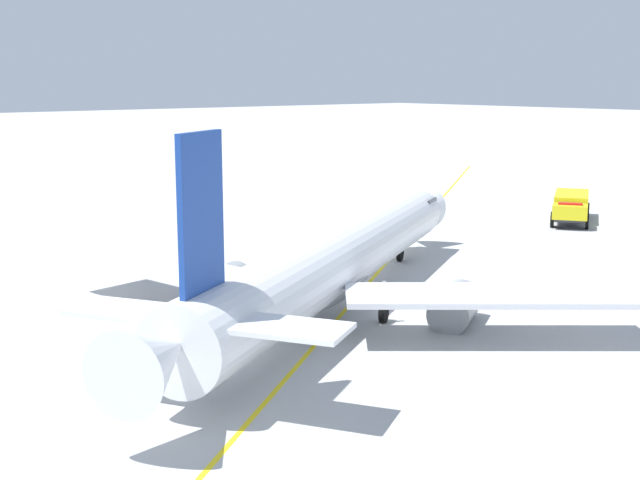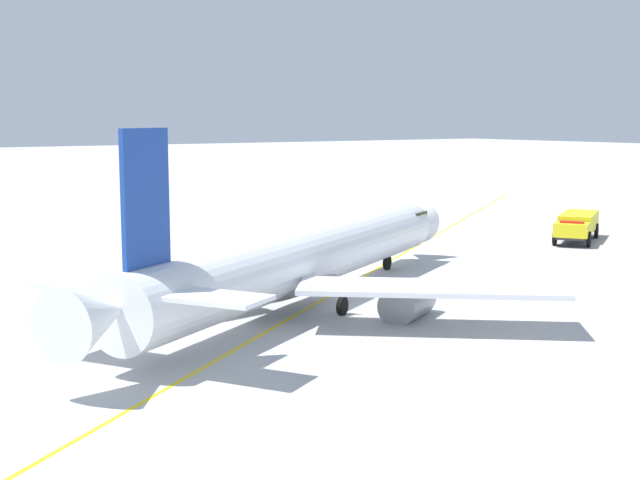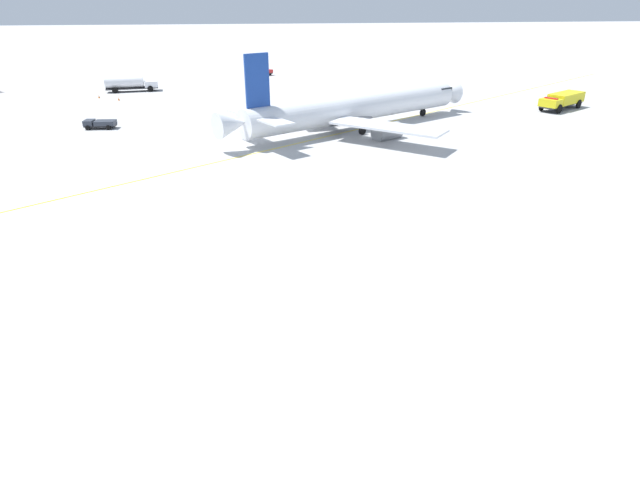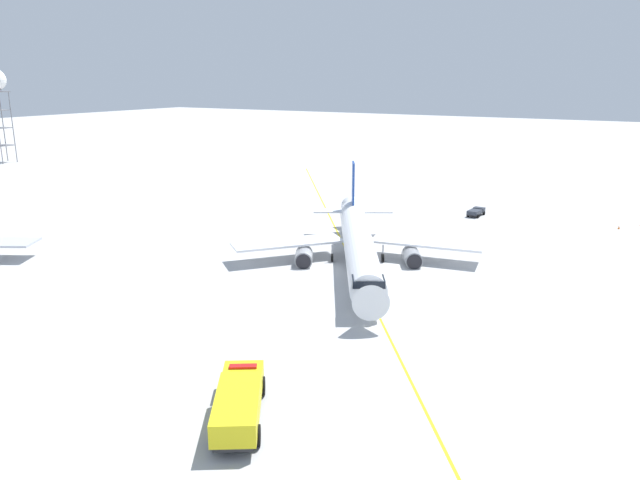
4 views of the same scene
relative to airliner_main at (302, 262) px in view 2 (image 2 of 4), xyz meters
name	(u,v)px [view 2 (image 2 of 4)]	position (x,y,z in m)	size (l,w,h in m)	color
ground_plane	(388,308)	(-3.41, -3.96, -2.73)	(600.00, 600.00, 0.00)	#B2B2B2
airliner_main	(302,262)	(0.00, 0.00, 0.00)	(29.27, 38.03, 11.08)	white
fire_tender_truck	(577,225)	(9.04, -36.36, -1.19)	(7.66, 9.74, 2.50)	#232326
taxiway_centreline	(309,307)	(-0.61, -0.11, -2.72)	(96.56, 135.76, 0.01)	yellow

